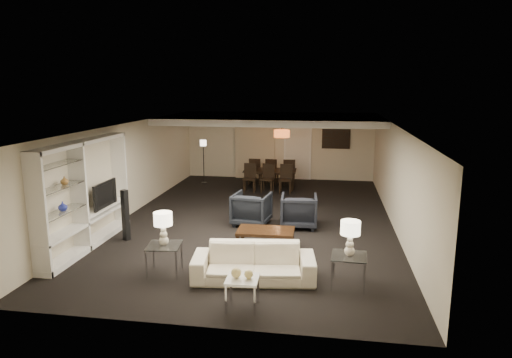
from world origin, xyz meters
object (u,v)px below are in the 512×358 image
object	(u,v)px
chair_fr	(289,172)
floor_lamp	(204,162)
side_table_right	(349,271)
floor_speaker	(125,215)
vase_blue	(63,206)
table_lamp_left	(163,229)
side_table_left	(165,259)
coffee_table	(266,239)
armchair_right	(299,211)
marble_table	(243,293)
chair_fl	(256,171)
dining_table	(270,179)
sofa	(254,263)
armchair_left	(252,209)
chair_nm	(267,179)
chair_fm	(272,171)
vase_amber	(64,181)
chair_nl	(249,178)
television	(101,194)
pendant_light	(282,134)
chair_nr	(285,179)
table_lamp_right	(350,238)

from	to	relation	value
chair_fr	floor_lamp	size ratio (longest dim) A/B	0.60
side_table_right	floor_speaker	world-z (taller)	floor_speaker
vase_blue	side_table_right	bearing A→B (deg)	-2.68
table_lamp_left	floor_speaker	distance (m)	2.30
side_table_left	coffee_table	bearing A→B (deg)	43.26
armchair_right	marble_table	xyz separation A→B (m)	(-0.60, -4.40, -0.16)
armchair_right	floor_lamp	distance (m)	6.01
armchair_right	chair_fl	xyz separation A→B (m)	(-1.88, 4.88, 0.05)
side_table_right	floor_speaker	xyz separation A→B (m)	(-4.94, 1.69, 0.30)
side_table_right	marble_table	bearing A→B (deg)	-147.09
side_table_right	dining_table	distance (m)	7.89
side_table_left	sofa	bearing A→B (deg)	0.00
coffee_table	side_table_right	bearing A→B (deg)	-43.26
floor_lamp	armchair_left	bearing A→B (deg)	-61.48
armchair_right	floor_lamp	size ratio (longest dim) A/B	0.58
coffee_table	chair_nm	distance (m)	5.33
floor_speaker	armchair_left	bearing A→B (deg)	55.08
vase_blue	dining_table	distance (m)	7.98
armchair_left	vase_blue	xyz separation A→B (m)	(-3.26, -3.04, 0.74)
armchair_left	dining_table	distance (m)	4.23
side_table_left	table_lamp_left	bearing A→B (deg)	0.00
coffee_table	armchair_left	bearing A→B (deg)	109.44
coffee_table	armchair_left	distance (m)	1.81
vase_blue	chair_fm	bearing A→B (deg)	68.08
vase_amber	dining_table	bearing A→B (deg)	65.92
chair_nl	chair_fl	bearing A→B (deg)	88.29
chair_nm	armchair_right	bearing A→B (deg)	-64.82
armchair_right	side_table_left	xyz separation A→B (m)	(-2.30, -3.30, -0.13)
armchair_right	television	distance (m)	4.74
chair_fm	armchair_right	bearing A→B (deg)	111.56
vase_amber	chair_fr	distance (m)	8.73
chair_nm	chair_fl	distance (m)	1.43
armchair_right	side_table_right	size ratio (longest dim) A/B	1.49
chair_nm	chair_nl	bearing A→B (deg)	-174.46
marble_table	side_table_left	bearing A→B (deg)	147.09
armchair_right	pendant_light	bearing A→B (deg)	-81.05
marble_table	chair_fr	xyz separation A→B (m)	(-0.08, 9.28, 0.21)
chair_fr	chair_nm	bearing A→B (deg)	58.67
armchair_right	chair_nr	world-z (taller)	chair_nr
table_lamp_left	television	xyz separation A→B (m)	(-2.13, 1.73, 0.16)
vase_amber	armchair_left	bearing A→B (deg)	41.67
television	chair_nr	xyz separation A→B (m)	(3.76, 5.15, -0.58)
sofa	armchair_right	bearing A→B (deg)	72.52
marble_table	television	size ratio (longest dim) A/B	0.50
armchair_left	side_table_right	distance (m)	4.02
pendant_light	vase_amber	world-z (taller)	pendant_light
table_lamp_left	chair_fm	bearing A→B (deg)	82.86
vase_amber	table_lamp_right	bearing A→B (deg)	-4.08
dining_table	floor_lamp	xyz separation A→B (m)	(-2.47, 0.46, 0.47)
sofa	chair_nm	bearing A→B (deg)	88.44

